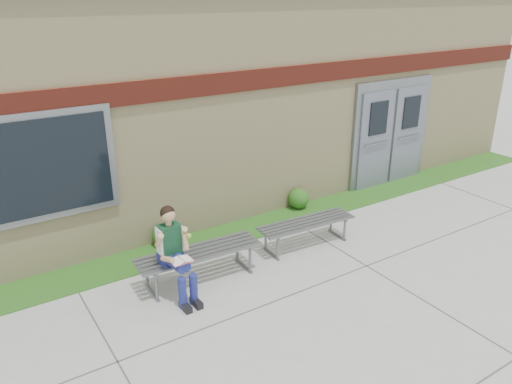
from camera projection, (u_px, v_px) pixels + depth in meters
ground at (340, 302)px, 6.94m from camera, size 80.00×80.00×0.00m
grass_strip at (243, 231)px, 8.96m from camera, size 16.00×0.80×0.02m
school_building at (160, 85)px, 10.80m from camera, size 16.20×6.22×4.20m
bench_left at (199, 258)px, 7.33m from camera, size 1.88×0.61×0.48m
bench_right at (306, 227)px, 8.35m from camera, size 1.72×0.57×0.44m
girl at (175, 251)px, 6.82m from camera, size 0.47×0.77×1.34m
shrub_mid at (164, 235)px, 8.37m from camera, size 0.38×0.38×0.38m
shrub_east at (298, 198)px, 9.80m from camera, size 0.40×0.40×0.40m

